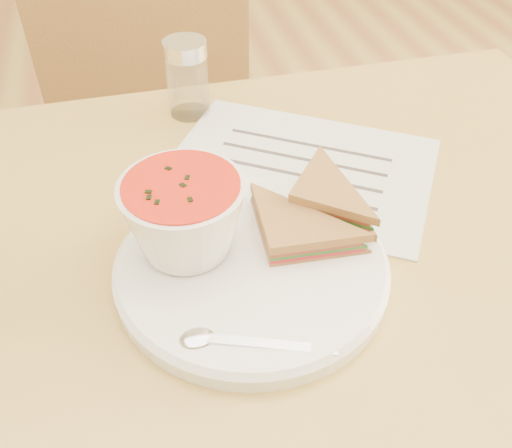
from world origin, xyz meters
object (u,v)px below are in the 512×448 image
object	(u,v)px
chair_far	(178,171)
plate	(251,268)
condiment_shaker	(187,78)
dining_table	(274,398)
soup_bowl	(185,220)

from	to	relation	value
chair_far	plate	bearing A→B (deg)	86.17
plate	chair_far	bearing A→B (deg)	92.32
chair_far	condiment_shaker	xyz separation A→B (m)	(0.01, -0.20, 0.31)
dining_table	chair_far	distance (m)	0.49
chair_far	soup_bowl	distance (m)	0.59
plate	dining_table	bearing A→B (deg)	52.22
plate	condiment_shaker	bearing A→B (deg)	91.61
condiment_shaker	soup_bowl	bearing A→B (deg)	-99.66
dining_table	soup_bowl	distance (m)	0.45
chair_far	soup_bowl	xyz separation A→B (m)	(-0.04, -0.50, 0.31)
chair_far	dining_table	bearing A→B (deg)	92.62
dining_table	condiment_shaker	distance (m)	0.51
dining_table	condiment_shaker	xyz separation A→B (m)	(-0.06, 0.27, 0.43)
plate	condiment_shaker	world-z (taller)	condiment_shaker
plate	soup_bowl	world-z (taller)	soup_bowl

